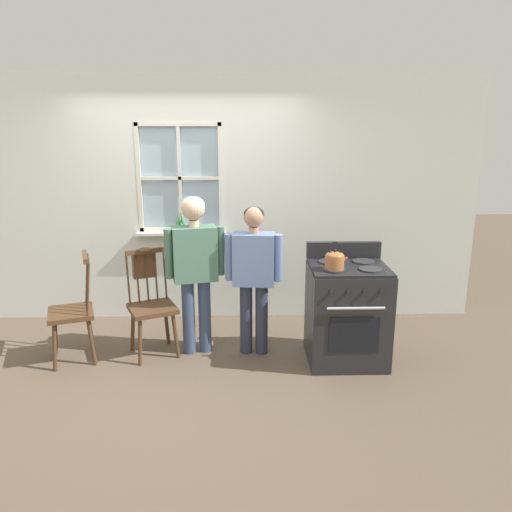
% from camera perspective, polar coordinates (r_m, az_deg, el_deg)
% --- Properties ---
extents(ground_plane, '(16.00, 16.00, 0.00)m').
position_cam_1_polar(ground_plane, '(4.68, -8.73, -13.00)').
color(ground_plane, brown).
extents(wall_back, '(6.40, 0.16, 2.70)m').
position_cam_1_polar(wall_back, '(5.60, -7.45, 6.13)').
color(wall_back, silver).
rests_on(wall_back, ground_plane).
extents(chair_by_window, '(0.55, 0.54, 1.02)m').
position_cam_1_polar(chair_by_window, '(4.90, -11.80, -5.83)').
color(chair_by_window, '#4C331E').
rests_on(chair_by_window, ground_plane).
extents(chair_near_wall, '(0.51, 0.53, 1.02)m').
position_cam_1_polar(chair_near_wall, '(4.98, -20.16, -6.11)').
color(chair_near_wall, '#4C331E').
rests_on(chair_near_wall, ground_plane).
extents(person_elderly_left, '(0.57, 0.29, 1.53)m').
position_cam_1_polar(person_elderly_left, '(4.72, -7.00, -0.35)').
color(person_elderly_left, '#384766').
rests_on(person_elderly_left, ground_plane).
extents(person_teen_center, '(0.55, 0.25, 1.44)m').
position_cam_1_polar(person_teen_center, '(4.69, -0.25, -1.40)').
color(person_teen_center, '#2D3347').
rests_on(person_teen_center, ground_plane).
extents(stove, '(0.71, 0.68, 1.08)m').
position_cam_1_polar(stove, '(4.75, 10.34, -6.37)').
color(stove, '#232326').
rests_on(stove, ground_plane).
extents(kettle, '(0.21, 0.17, 0.25)m').
position_cam_1_polar(kettle, '(4.43, 8.99, -0.38)').
color(kettle, '#A86638').
rests_on(kettle, stove).
extents(potted_plant, '(0.11, 0.11, 0.24)m').
position_cam_1_polar(potted_plant, '(5.57, -8.61, 3.44)').
color(potted_plant, '#42474C').
rests_on(potted_plant, wall_back).
extents(handbag, '(0.24, 0.24, 0.31)m').
position_cam_1_polar(handbag, '(5.00, -12.67, -0.87)').
color(handbag, brown).
rests_on(handbag, chair_by_window).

